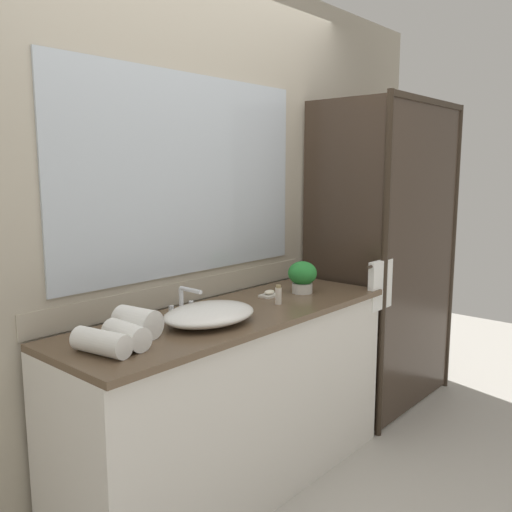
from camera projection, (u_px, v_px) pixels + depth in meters
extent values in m
plane|color=#B7B2A8|center=(236.00, 486.00, 2.71)|extent=(8.00, 8.00, 0.00)
cube|color=#B2A893|center=(185.00, 223.00, 2.73)|extent=(4.40, 0.05, 2.60)
cube|color=#B2A893|center=(190.00, 291.00, 2.77)|extent=(1.80, 0.01, 0.11)
cube|color=silver|center=(188.00, 175.00, 2.67)|extent=(1.54, 0.01, 0.98)
cube|color=silver|center=(234.00, 404.00, 2.65)|extent=(1.80, 0.56, 0.87)
cube|color=brown|center=(235.00, 315.00, 2.57)|extent=(1.80, 0.58, 0.03)
cylinder|color=#2D2319|center=(452.00, 251.00, 3.83)|extent=(0.04, 0.04, 2.00)
cylinder|color=#2D2319|center=(384.00, 270.00, 3.09)|extent=(0.04, 0.04, 2.00)
cube|color=#2D2319|center=(429.00, 101.00, 3.30)|extent=(1.00, 0.04, 0.04)
cube|color=#382B21|center=(422.00, 260.00, 3.46)|extent=(0.96, 0.01, 1.96)
cube|color=#382B21|center=(341.00, 265.00, 3.27)|extent=(0.01, 0.57, 1.96)
cylinder|color=#2D2319|center=(381.00, 264.00, 3.07)|extent=(0.32, 0.02, 0.02)
cube|color=white|center=(380.00, 285.00, 3.09)|extent=(0.22, 0.04, 0.28)
ellipsoid|color=white|center=(209.00, 314.00, 2.38)|extent=(0.45, 0.34, 0.08)
cube|color=silver|center=(181.00, 314.00, 2.50)|extent=(0.17, 0.04, 0.02)
cylinder|color=silver|center=(181.00, 300.00, 2.49)|extent=(0.02, 0.02, 0.11)
cylinder|color=silver|center=(191.00, 290.00, 2.44)|extent=(0.02, 0.13, 0.02)
cylinder|color=silver|center=(171.00, 310.00, 2.45)|extent=(0.02, 0.02, 0.04)
cylinder|color=silver|center=(191.00, 305.00, 2.54)|extent=(0.02, 0.02, 0.04)
cylinder|color=beige|center=(302.00, 288.00, 2.97)|extent=(0.11, 0.11, 0.06)
ellipsoid|color=#287F33|center=(302.00, 273.00, 2.95)|extent=(0.16, 0.16, 0.13)
cube|color=silver|center=(269.00, 295.00, 2.88)|extent=(0.10, 0.07, 0.01)
ellipsoid|color=silver|center=(269.00, 292.00, 2.87)|extent=(0.07, 0.04, 0.02)
cylinder|color=silver|center=(278.00, 296.00, 2.71)|extent=(0.03, 0.03, 0.08)
cylinder|color=#9E895B|center=(278.00, 286.00, 2.70)|extent=(0.03, 0.03, 0.01)
cylinder|color=silver|center=(301.00, 278.00, 3.16)|extent=(0.03, 0.03, 0.08)
cylinder|color=#2D6638|center=(301.00, 270.00, 3.15)|extent=(0.02, 0.02, 0.01)
cylinder|color=white|center=(101.00, 342.00, 1.97)|extent=(0.13, 0.24, 0.09)
cylinder|color=white|center=(126.00, 335.00, 2.05)|extent=(0.10, 0.20, 0.10)
cylinder|color=white|center=(137.00, 322.00, 2.18)|extent=(0.14, 0.20, 0.12)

